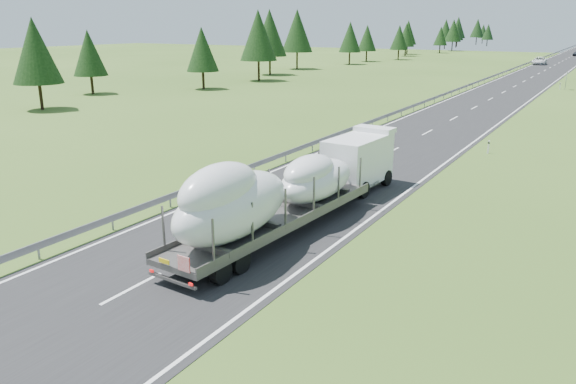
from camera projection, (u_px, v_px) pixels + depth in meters
The scene contains 8 objects.
ground at pixel (132, 289), 20.72m from camera, with size 400.00×400.00×0.00m, color #37531B.
road_surface at pixel (533, 77), 103.17m from camera, with size 10.00×400.00×0.02m, color black.
guardrail at pixel (503, 72), 105.53m from camera, with size 0.10×400.00×0.76m.
highway_sign at pixel (567, 77), 82.66m from camera, with size 0.08×0.90×2.60m.
tree_line_left at pixel (371, 34), 146.83m from camera, with size 15.46×314.48×12.38m.
boat_truck at pixel (292, 185), 26.28m from camera, with size 3.45×18.46×4.26m.
distant_van at pixel (540, 61), 133.90m from camera, with size 2.90×6.28×1.75m, color silver.
distant_car_dark at pixel (576, 54), 169.36m from camera, with size 1.55×3.84×1.31m, color black.
Camera 1 is at (14.54, -13.26, 9.39)m, focal length 35.00 mm.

